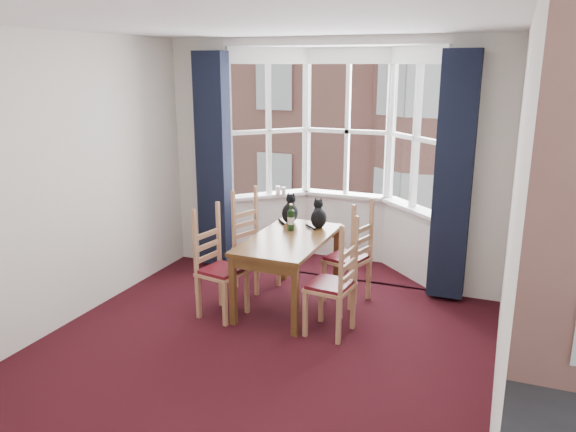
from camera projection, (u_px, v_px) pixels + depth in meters
The scene contains 22 objects.
floor at pixel (247, 363), 4.85m from camera, with size 4.50×4.50×0.00m, color black.
ceiling at pixel (239, 21), 4.12m from camera, with size 4.50×4.50×0.00m, color white.
wall_left at pixel (49, 187), 5.20m from camera, with size 4.50×4.50×0.00m, color silver.
wall_right at pixel (511, 233), 3.77m from camera, with size 4.50×4.50×0.00m, color silver.
wall_near at pixel (17, 322), 2.47m from camera, with size 4.00×4.00×0.00m, color silver.
wall_back_pier_left at pixel (204, 154), 7.09m from camera, with size 0.70×0.12×2.80m, color silver.
wall_back_pier_right at pixel (478, 172), 5.91m from camera, with size 0.70×0.12×2.80m, color silver.
bay_window at pixel (341, 156), 6.95m from camera, with size 2.76×0.94×2.80m.
curtain_left at pixel (214, 161), 6.86m from camera, with size 0.38×0.22×2.60m, color black.
curtain_right at pixel (453, 178), 5.85m from camera, with size 0.38×0.22×2.60m, color black.
dining_table at pixel (289, 246), 5.87m from camera, with size 0.76×1.41×0.75m.
chair_left_near at pixel (215, 270), 5.70m from camera, with size 0.47×0.49×0.92m.
chair_left_far at pixel (251, 246), 6.46m from camera, with size 0.52×0.53×0.92m.
chair_right_near at pixel (339, 288), 5.24m from camera, with size 0.44×0.46×0.92m.
chair_right_far at pixel (354, 261), 5.97m from camera, with size 0.50×0.52×0.92m.
cat_left at pixel (290, 211), 6.38m from camera, with size 0.23×0.28×0.34m.
cat_right at pixel (319, 217), 6.17m from camera, with size 0.24×0.28×0.33m.
wine_bottle at pixel (291, 219), 6.07m from camera, with size 0.08×0.08×0.29m.
candle_tall at pixel (278, 190), 7.22m from camera, with size 0.06×0.06×0.11m, color white.
candle_short at pixel (284, 191), 7.23m from camera, with size 0.06×0.06×0.10m, color white.
street at pixel (472, 204), 35.33m from camera, with size 80.00×80.00×0.00m, color #333335.
tenement_building at pixel (447, 95), 16.99m from camera, with size 18.40×7.80×15.20m.
Camera 1 is at (1.94, -3.91, 2.50)m, focal length 35.00 mm.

